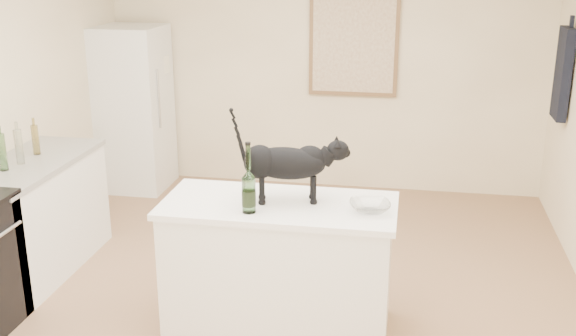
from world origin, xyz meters
The scene contains 15 objects.
floor centered at (0.00, 0.00, 0.00)m, with size 5.50×5.50×0.00m, color #946B4E.
wall_back centered at (0.00, 2.75, 1.30)m, with size 4.50×4.50×0.00m, color #FEEDC4.
island_base centered at (0.10, -0.20, 0.43)m, with size 1.44×0.67×0.86m, color white.
island_top centered at (0.10, -0.20, 0.88)m, with size 1.50×0.70×0.04m, color white.
left_cabinets centered at (-1.95, 0.30, 0.43)m, with size 0.60×1.40×0.86m, color white.
left_countertop centered at (-1.95, 0.30, 0.88)m, with size 0.62×1.44×0.04m, color gray.
fridge centered at (-1.95, 2.35, 0.85)m, with size 0.68×0.68×1.70m, color white.
artwork_frame centered at (0.30, 2.72, 1.55)m, with size 0.90×0.03×1.10m, color brown.
artwork_canvas centered at (0.30, 2.70, 1.55)m, with size 0.82×0.00×1.02m, color beige.
hanging_garment centered at (2.19, 2.05, 1.40)m, with size 0.08×0.34×0.80m, color black.
black_cat centered at (0.14, -0.17, 1.13)m, with size 0.65×0.20×0.46m, color black, non-canonical shape.
wine_bottle centered at (-0.05, -0.39, 1.10)m, with size 0.08×0.08×0.39m, color #255321.
glass_bowl centered at (0.68, -0.25, 0.93)m, with size 0.25×0.25×0.06m, color white.
fridge_paper centered at (-1.60, 2.47, 1.30)m, with size 0.01×0.14×0.18m, color white.
counter_bottle_cluster centered at (-1.98, 0.27, 1.03)m, with size 0.09×0.48×0.28m.
Camera 1 is at (0.88, -4.18, 2.45)m, focal length 42.48 mm.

